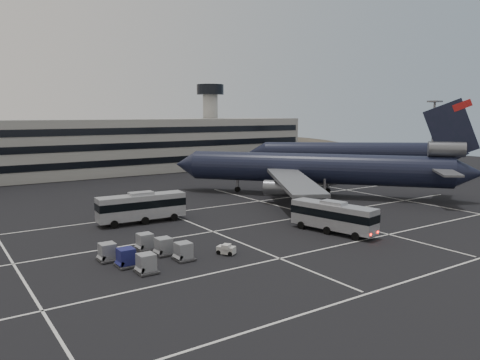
# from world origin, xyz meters

# --- Properties ---
(ground) EXTENTS (260.00, 260.00, 0.00)m
(ground) POSITION_xyz_m (0.00, 0.00, 0.00)
(ground) COLOR black
(ground) RESTS_ON ground
(lane_markings) EXTENTS (90.00, 55.62, 0.01)m
(lane_markings) POSITION_xyz_m (0.95, 0.72, 0.01)
(lane_markings) COLOR silver
(lane_markings) RESTS_ON ground
(terminal) EXTENTS (125.00, 26.00, 24.00)m
(terminal) POSITION_xyz_m (-2.95, 71.14, 6.93)
(terminal) COLOR gray
(terminal) RESTS_ON ground
(hills) EXTENTS (352.00, 180.00, 44.00)m
(hills) POSITION_xyz_m (17.99, 170.00, -12.07)
(hills) COLOR #38332B
(hills) RESTS_ON ground
(lightpole_right) EXTENTS (2.40, 2.40, 18.28)m
(lightpole_right) POSITION_xyz_m (58.00, 15.00, 11.82)
(lightpole_right) COLOR slate
(lightpole_right) RESTS_ON ground
(trijet_main) EXTENTS (41.87, 47.42, 18.08)m
(trijet_main) POSITION_xyz_m (24.39, 16.16, 5.25)
(trijet_main) COLOR black
(trijet_main) RESTS_ON ground
(trijet_far) EXTENTS (49.22, 39.86, 18.08)m
(trijet_far) POSITION_xyz_m (57.87, 35.72, 5.43)
(trijet_far) COLOR black
(trijet_far) RESTS_ON ground
(bus_near) EXTENTS (5.06, 12.15, 4.18)m
(bus_near) POSITION_xyz_m (6.73, -5.23, 2.29)
(bus_near) COLOR #97999F
(bus_near) RESTS_ON ground
(bus_far) EXTENTS (12.64, 3.74, 4.42)m
(bus_far) POSITION_xyz_m (-11.74, 14.16, 2.42)
(bus_far) COLOR #97999F
(bus_far) RESTS_ON ground
(tug_b) EXTENTS (2.01, 2.24, 1.24)m
(tug_b) POSITION_xyz_m (-9.85, -5.47, 0.55)
(tug_b) COLOR beige
(tug_b) RESTS_ON ground
(uld_cluster) EXTENTS (9.31, 10.17, 1.90)m
(uld_cluster) POSITION_xyz_m (-18.15, -2.50, 0.93)
(uld_cluster) COLOR #2D2D30
(uld_cluster) RESTS_ON ground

